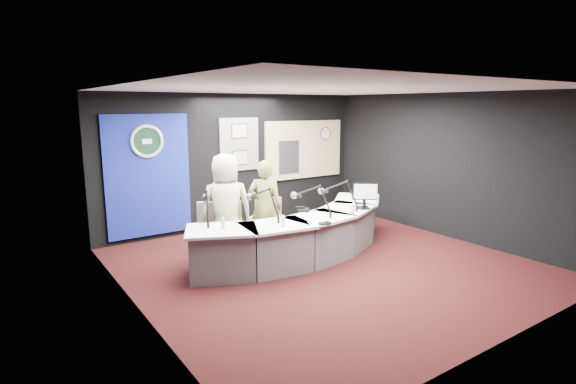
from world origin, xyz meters
TOP-DOWN VIEW (x-y plane):
  - ground at (0.00, 0.00)m, footprint 6.00×6.00m
  - ceiling at (0.00, 0.00)m, footprint 6.00×6.00m
  - wall_back at (0.00, 3.00)m, footprint 6.00×0.02m
  - wall_front at (0.00, -3.00)m, footprint 6.00×0.02m
  - wall_left at (-3.00, 0.00)m, footprint 0.02×6.00m
  - wall_right at (3.00, 0.00)m, footprint 0.02×6.00m
  - broadcast_desk at (-0.05, 0.55)m, footprint 4.50×1.90m
  - backdrop_panel at (-1.90, 2.97)m, footprint 1.60×0.05m
  - agency_seal at (-1.90, 2.93)m, footprint 0.63×0.07m
  - seal_center at (-1.90, 2.94)m, footprint 0.48×0.01m
  - pinboard at (0.05, 2.97)m, footprint 0.90×0.04m
  - framed_photo_upper at (0.05, 2.94)m, footprint 0.34×0.02m
  - framed_photo_lower at (0.05, 2.94)m, footprint 0.34×0.02m
  - booth_window_frame at (1.75, 2.97)m, footprint 2.12×0.06m
  - booth_glow at (1.75, 2.96)m, footprint 2.00×0.02m
  - equipment_rack at (1.30, 2.94)m, footprint 0.55×0.02m
  - wall_clock at (2.35, 2.94)m, footprint 0.28×0.01m
  - armchair_left at (-1.21, 1.15)m, footprint 0.74×0.74m
  - armchair_right at (-0.49, 1.08)m, footprint 0.71×0.71m
  - draped_jacket at (-1.36, 1.36)m, footprint 0.48×0.35m
  - person_man at (-1.21, 1.15)m, footprint 1.00×0.78m
  - person_woman at (-0.49, 1.08)m, footprint 0.71×0.70m
  - computer_monitor at (1.03, 0.22)m, footprint 0.39×0.31m
  - desk_phone at (0.04, 0.69)m, footprint 0.26×0.24m
  - headphones_near at (1.08, 0.30)m, footprint 0.20×0.20m
  - headphones_far at (-0.20, -0.20)m, footprint 0.21×0.21m
  - paper_stack at (-1.49, 0.69)m, footprint 0.25×0.32m
  - notepad at (-0.29, -0.11)m, footprint 0.30×0.36m
  - boom_mic_a at (-1.64, 0.93)m, footprint 0.35×0.69m
  - boom_mic_b at (-0.83, 0.57)m, footprint 0.29×0.72m
  - boom_mic_c at (-0.07, 0.30)m, footprint 0.51×0.60m
  - boom_mic_d at (0.58, 0.37)m, footprint 0.59×0.53m
  - water_bottles at (-0.02, 0.31)m, footprint 3.23×0.59m

SIDE VIEW (x-z plane):
  - ground at x=0.00m, z-range 0.00..0.00m
  - broadcast_desk at x=-0.05m, z-range 0.00..0.75m
  - armchair_right at x=-0.49m, z-range 0.00..0.89m
  - armchair_left at x=-1.21m, z-range 0.00..0.95m
  - draped_jacket at x=-1.36m, z-range 0.27..0.97m
  - paper_stack at x=-1.49m, z-range 0.75..0.75m
  - notepad at x=-0.29m, z-range 0.75..0.75m
  - headphones_near at x=1.08m, z-range 0.75..0.78m
  - headphones_far at x=-0.20m, z-range 0.75..0.79m
  - desk_phone at x=0.04m, z-range 0.75..0.80m
  - person_woman at x=-0.49m, z-range 0.00..1.64m
  - water_bottles at x=-0.02m, z-range 0.75..0.93m
  - person_man at x=-1.21m, z-range 0.00..1.80m
  - boom_mic_a at x=-1.64m, z-range 0.75..1.35m
  - boom_mic_b at x=-0.83m, z-range 0.75..1.35m
  - boom_mic_c at x=-0.07m, z-range 0.75..1.35m
  - boom_mic_d at x=0.58m, z-range 0.75..1.35m
  - computer_monitor at x=1.03m, z-range 0.91..1.23m
  - backdrop_panel at x=-1.90m, z-range 0.10..2.40m
  - wall_back at x=0.00m, z-range 0.00..2.80m
  - wall_front at x=0.00m, z-range 0.00..2.80m
  - wall_left at x=-3.00m, z-range 0.00..2.80m
  - wall_right at x=3.00m, z-range 0.00..2.80m
  - equipment_rack at x=1.30m, z-range 1.03..1.78m
  - framed_photo_lower at x=0.05m, z-range 1.33..1.60m
  - booth_window_frame at x=1.75m, z-range 0.89..2.21m
  - booth_glow at x=1.75m, z-range 0.95..2.15m
  - pinboard at x=0.05m, z-range 1.20..2.30m
  - agency_seal at x=-1.90m, z-range 1.58..2.21m
  - seal_center at x=-1.90m, z-range 1.66..2.14m
  - wall_clock at x=2.35m, z-range 1.76..2.04m
  - framed_photo_upper at x=0.05m, z-range 1.89..2.17m
  - ceiling at x=0.00m, z-range 2.79..2.81m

